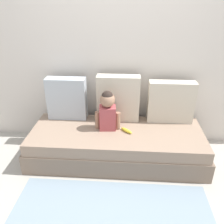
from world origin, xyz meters
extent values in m
plane|color=#B2ADA3|center=(0.00, 0.00, 0.00)|extent=(12.00, 12.00, 0.00)
cube|color=silver|center=(0.00, 0.53, 1.18)|extent=(5.31, 0.10, 2.37)
cube|color=#826C5B|center=(0.00, 0.00, 0.12)|extent=(2.11, 0.81, 0.24)
cube|color=gray|center=(0.00, 0.00, 0.31)|extent=(2.04, 0.78, 0.15)
cube|color=#B2BCC6|center=(-0.65, 0.30, 0.65)|extent=(0.49, 0.16, 0.54)
cube|color=beige|center=(0.00, 0.30, 0.68)|extent=(0.53, 0.16, 0.58)
cube|color=beige|center=(0.65, 0.30, 0.65)|extent=(0.56, 0.16, 0.52)
cube|color=#B24C51|center=(-0.11, 0.05, 0.53)|extent=(0.20, 0.17, 0.29)
sphere|color=#9E755B|center=(-0.11, 0.05, 0.76)|extent=(0.17, 0.17, 0.17)
sphere|color=#2D231E|center=(-0.11, 0.05, 0.80)|extent=(0.14, 0.14, 0.14)
cylinder|color=#9E755B|center=(-0.24, 0.05, 0.49)|extent=(0.06, 0.06, 0.22)
cylinder|color=#9E755B|center=(0.01, 0.05, 0.49)|extent=(0.06, 0.06, 0.22)
ellipsoid|color=yellow|center=(0.12, -0.02, 0.40)|extent=(0.16, 0.15, 0.04)
cube|color=#8499A8|center=(0.00, -0.95, 0.00)|extent=(1.90, 1.00, 0.01)
camera|label=1|loc=(0.11, -2.41, 1.85)|focal=37.95mm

